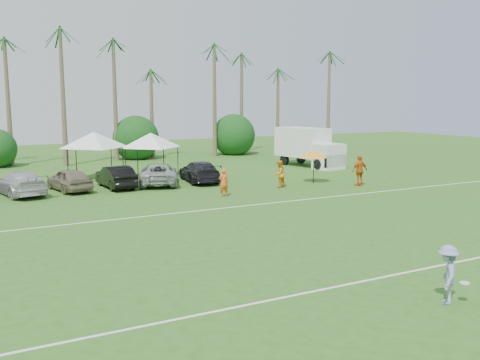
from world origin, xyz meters
name	(u,v)px	position (x,y,z in m)	size (l,w,h in m)	color
ground	(360,316)	(0.00, 0.00, 0.00)	(120.00, 120.00, 0.00)	#2F5E1C
field_lines	(223,243)	(0.00, 8.00, 0.01)	(80.00, 12.10, 0.01)	white
palm_tree_4	(17,75)	(-4.00, 38.00, 7.48)	(2.40, 2.40, 8.90)	brown
palm_tree_5	(67,66)	(0.00, 38.00, 8.35)	(2.40, 2.40, 9.90)	brown
palm_tree_6	(113,57)	(4.00, 38.00, 9.21)	(2.40, 2.40, 10.90)	brown
palm_tree_7	(156,50)	(8.00, 38.00, 10.06)	(2.40, 2.40, 11.90)	brown
palm_tree_8	(206,79)	(13.00, 38.00, 7.48)	(2.40, 2.40, 8.90)	brown
palm_tree_9	(251,71)	(18.00, 38.00, 8.35)	(2.40, 2.40, 9.90)	brown
palm_tree_10	(292,64)	(23.00, 38.00, 9.21)	(2.40, 2.40, 10.90)	brown
palm_tree_11	(323,57)	(27.00, 38.00, 10.06)	(2.40, 2.40, 11.90)	brown
bush_tree_2	(134,139)	(6.00, 39.00, 1.80)	(4.00, 4.00, 4.00)	brown
bush_tree_3	(229,136)	(16.00, 39.00, 1.80)	(4.00, 4.00, 4.00)	brown
sideline_player_a	(224,183)	(4.51, 17.03, 0.80)	(0.58, 0.38, 1.60)	#FD601C
sideline_player_b	(279,174)	(9.01, 18.20, 0.87)	(0.84, 0.66, 1.73)	orange
sideline_player_c	(360,171)	(13.93, 16.34, 0.99)	(1.16, 0.48, 1.98)	#CD5F16
box_truck	(309,146)	(17.00, 26.30, 1.70)	(3.23, 6.43, 3.17)	white
canopy_tent_left	(94,132)	(-0.41, 27.30, 3.31)	(4.78, 4.78, 3.87)	black
canopy_tent_right	(151,133)	(3.54, 26.87, 3.14)	(4.53, 4.53, 3.67)	black
market_umbrella	(314,154)	(12.01, 18.70, 1.95)	(1.95, 1.95, 2.17)	black
frisbee_player	(447,274)	(2.63, -0.43, 0.82)	(1.18, 1.16, 1.63)	#848DBB
parked_car_3	(20,183)	(-5.75, 22.96, 0.70)	(1.97, 4.84, 1.41)	#BDBCC0
parked_car_4	(69,179)	(-2.94, 23.14, 0.70)	(1.66, 4.13, 1.41)	gray
parked_car_5	(116,177)	(-0.12, 22.96, 0.70)	(1.49, 4.27, 1.41)	black
parked_car_6	(158,174)	(2.70, 22.99, 0.70)	(2.33, 5.06, 1.41)	#9D9FA1
parked_car_7	(199,172)	(5.52, 22.74, 0.70)	(1.97, 4.84, 1.41)	black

